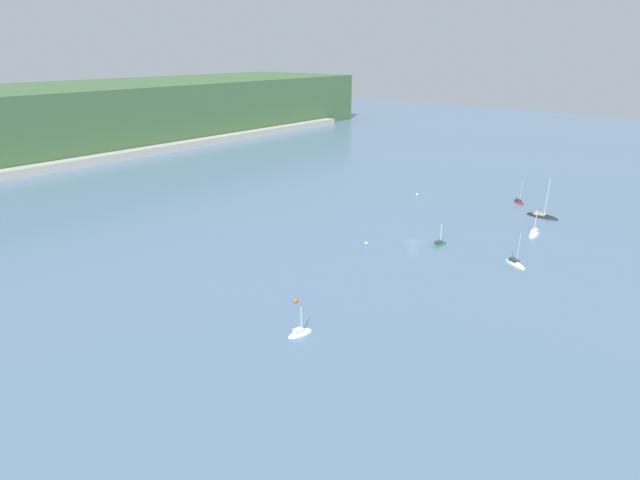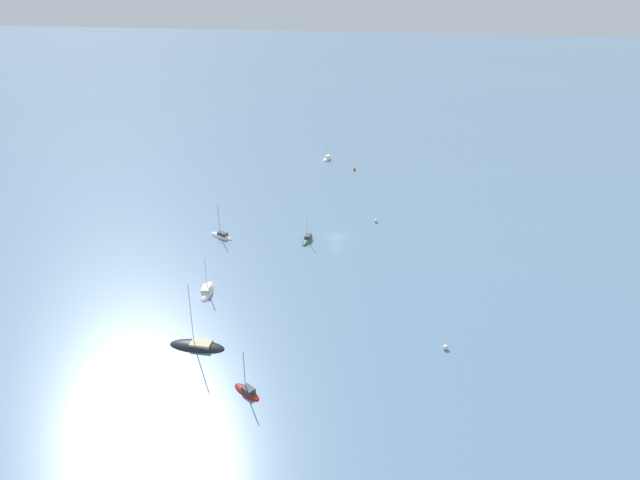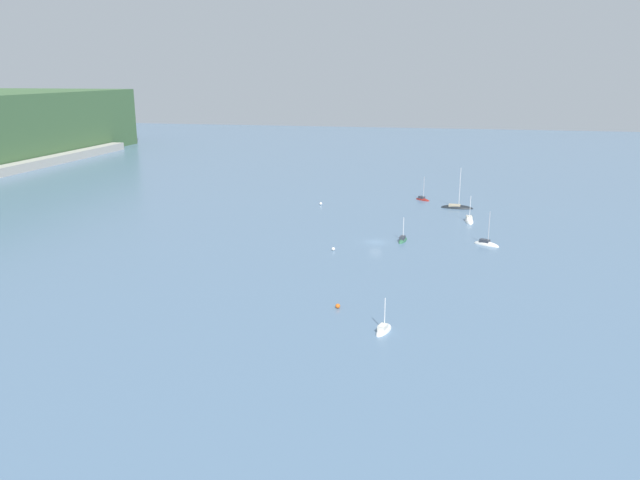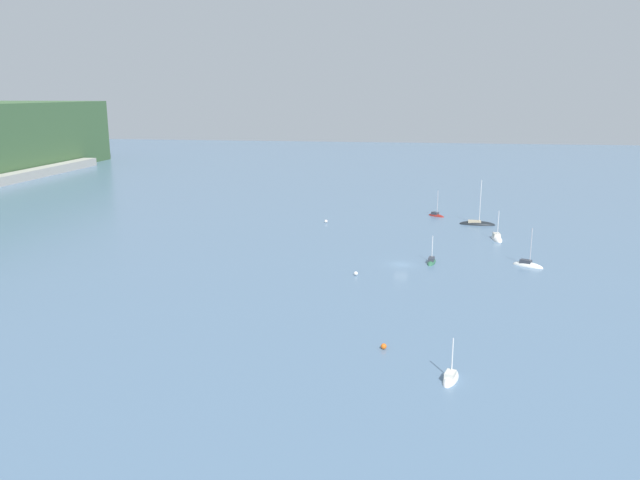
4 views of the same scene
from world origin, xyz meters
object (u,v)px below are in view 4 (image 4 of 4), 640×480
at_px(mooring_buoy_1, 384,346).
at_px(sailboat_5, 451,379).
at_px(sailboat_2, 436,216).
at_px(sailboat_0, 528,266).
at_px(sailboat_1, 431,262).
at_px(mooring_buoy_0, 356,273).
at_px(sailboat_4, 497,239).
at_px(mooring_buoy_2, 326,221).
at_px(sailboat_3, 477,224).

bearing_deg(mooring_buoy_1, sailboat_5, -133.44).
height_order(sailboat_2, sailboat_5, sailboat_2).
height_order(sailboat_0, sailboat_1, sailboat_0).
distance_m(sailboat_1, mooring_buoy_0, 17.47).
distance_m(sailboat_0, sailboat_4, 22.20).
bearing_deg(sailboat_5, mooring_buoy_1, 62.95).
distance_m(sailboat_1, sailboat_5, 51.12).
bearing_deg(mooring_buoy_0, sailboat_0, -70.56).
relative_size(sailboat_2, mooring_buoy_2, 9.38).
bearing_deg(sailboat_4, mooring_buoy_1, -22.91).
bearing_deg(sailboat_2, sailboat_3, -5.46).
xyz_separation_m(sailboat_4, sailboat_5, (-73.40, 13.49, -0.01)).
xyz_separation_m(mooring_buoy_1, mooring_buoy_2, (77.83, 19.07, 0.02)).
bearing_deg(mooring_buoy_0, sailboat_4, -40.70).
distance_m(sailboat_0, sailboat_2, 50.06).
relative_size(sailboat_1, mooring_buoy_0, 8.15).
bearing_deg(sailboat_4, sailboat_3, -174.00).
bearing_deg(sailboat_5, sailboat_0, -1.62).
relative_size(sailboat_2, sailboat_3, 0.62).
height_order(sailboat_0, mooring_buoy_0, sailboat_0).
distance_m(sailboat_0, mooring_buoy_2, 55.63).
bearing_deg(mooring_buoy_2, mooring_buoy_0, -164.95).
height_order(sailboat_3, mooring_buoy_0, sailboat_3).
xyz_separation_m(sailboat_1, sailboat_4, (22.29, -14.87, -0.01)).
relative_size(sailboat_0, sailboat_5, 1.40).
bearing_deg(sailboat_4, mooring_buoy_0, -45.36).
xyz_separation_m(sailboat_2, mooring_buoy_2, (-13.28, 27.82, 0.26)).
bearing_deg(sailboat_1, sailboat_5, -169.59).
bearing_deg(sailboat_0, sailboat_4, 126.82).
height_order(sailboat_5, mooring_buoy_1, sailboat_5).
xyz_separation_m(mooring_buoy_0, mooring_buoy_2, (45.33, 12.18, 0.03)).
bearing_deg(sailboat_4, sailboat_5, -15.08).
height_order(sailboat_4, mooring_buoy_2, sailboat_4).
xyz_separation_m(sailboat_1, mooring_buoy_1, (-43.38, 6.78, 0.26)).
xyz_separation_m(sailboat_0, mooring_buoy_1, (-43.71, 24.87, 0.26)).
height_order(sailboat_2, mooring_buoy_1, sailboat_2).
bearing_deg(sailboat_0, sailboat_3, 127.80).
height_order(mooring_buoy_1, mooring_buoy_2, mooring_buoy_2).
distance_m(sailboat_3, mooring_buoy_0, 55.32).
height_order(sailboat_4, sailboat_5, sailboat_4).
height_order(sailboat_2, mooring_buoy_0, sailboat_2).
relative_size(sailboat_4, mooring_buoy_2, 9.47).
bearing_deg(sailboat_5, mooring_buoy_0, 36.89).
xyz_separation_m(mooring_buoy_0, mooring_buoy_1, (-32.50, -6.89, 0.01)).
distance_m(sailboat_0, sailboat_3, 38.37).
bearing_deg(sailboat_3, mooring_buoy_2, -170.65).
bearing_deg(sailboat_4, sailboat_2, -157.77).
bearing_deg(mooring_buoy_0, sailboat_3, -27.50).
bearing_deg(sailboat_2, sailboat_1, -53.90).
xyz_separation_m(sailboat_1, sailboat_2, (47.72, -1.97, 0.03)).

